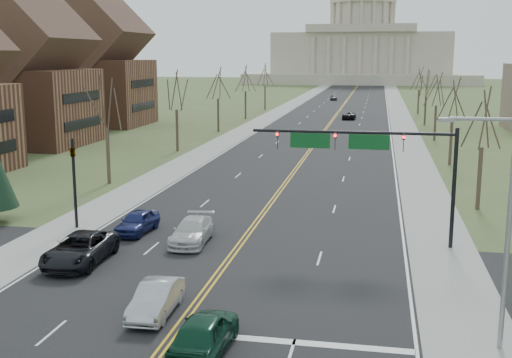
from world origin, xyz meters
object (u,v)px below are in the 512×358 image
at_px(car_sb_inner_second, 192,231).
at_px(car_sb_outer_second, 137,222).
at_px(street_light, 502,219).
at_px(car_sb_inner_lead, 156,299).
at_px(car_far_nb, 349,115).
at_px(car_far_sb, 334,97).
at_px(car_sb_outer_lead, 80,249).
at_px(signal_mast, 368,150).
at_px(car_nb_inner_lead, 204,333).
at_px(signal_left, 74,173).

xyz_separation_m(car_sb_inner_second, car_sb_outer_second, (-4.13, 1.53, -0.01)).
bearing_deg(street_light, car_sb_inner_lead, 177.20).
relative_size(car_far_nb, car_far_sb, 1.18).
height_order(car_sb_outer_lead, car_far_nb, car_sb_outer_lead).
distance_m(signal_mast, car_far_sb, 126.24).
height_order(street_light, car_far_nb, street_light).
height_order(signal_mast, car_sb_inner_second, signal_mast).
relative_size(car_nb_inner_lead, car_far_nb, 0.97).
bearing_deg(car_far_nb, car_sb_outer_second, 83.60).
height_order(signal_mast, car_sb_outer_second, signal_mast).
bearing_deg(signal_left, car_far_nb, 79.52).
relative_size(car_sb_inner_second, car_far_sb, 1.22).
relative_size(car_sb_inner_lead, car_far_nb, 0.88).
bearing_deg(car_far_sb, car_sb_outer_second, -97.59).
distance_m(car_sb_outer_lead, car_sb_outer_second, 6.50).
relative_size(signal_left, car_nb_inner_lead, 1.26).
xyz_separation_m(signal_mast, car_sb_inner_lead, (-8.83, -12.81, -5.04)).
distance_m(street_light, car_far_nb, 91.58).
relative_size(car_sb_inner_lead, car_sb_inner_second, 0.85).
relative_size(car_sb_inner_lead, car_sb_outer_lead, 0.74).
relative_size(signal_mast, car_sb_inner_lead, 2.81).
bearing_deg(signal_mast, car_sb_outer_second, -178.45).
xyz_separation_m(car_sb_outer_second, car_far_nb, (9.90, 77.83, -0.04)).
bearing_deg(car_sb_outer_second, street_light, -29.42).
height_order(signal_left, car_sb_outer_second, signal_left).
distance_m(car_nb_inner_lead, car_sb_outer_second, 17.92).
bearing_deg(car_nb_inner_lead, car_sb_inner_lead, -44.77).
distance_m(signal_mast, car_sb_inner_lead, 16.35).
xyz_separation_m(signal_mast, car_sb_outer_lead, (-15.35, -6.84, -4.94)).
bearing_deg(car_nb_inner_lead, car_sb_inner_second, -70.46).
xyz_separation_m(signal_left, car_sb_outer_lead, (3.60, -6.84, -2.89)).
bearing_deg(car_sb_inner_lead, car_sb_outer_lead, 136.07).
relative_size(street_light, car_sb_outer_lead, 1.55).
height_order(signal_mast, street_light, street_light).
height_order(car_sb_inner_second, car_far_sb, car_sb_inner_second).
bearing_deg(car_sb_inner_second, car_far_nb, 83.38).
bearing_deg(signal_mast, signal_left, 180.00).
relative_size(car_sb_inner_second, car_sb_outer_second, 1.19).
xyz_separation_m(signal_left, car_sb_inner_second, (8.56, -1.92, -2.97)).
xyz_separation_m(car_sb_outer_lead, car_sb_outer_second, (0.83, 6.45, -0.09)).
bearing_deg(street_light, signal_mast, 111.41).
bearing_deg(car_nb_inner_lead, street_light, -165.89).
relative_size(signal_mast, car_far_nb, 2.47).
bearing_deg(car_sb_outer_second, car_sb_inner_second, -16.28).
bearing_deg(car_sb_outer_lead, signal_left, 115.84).
bearing_deg(car_sb_outer_lead, car_far_sb, 86.16).
height_order(street_light, car_sb_inner_second, street_light).
xyz_separation_m(car_sb_outer_lead, car_far_nb, (10.73, 84.28, -0.13)).
distance_m(signal_mast, car_nb_inner_lead, 17.71).
bearing_deg(car_far_nb, signal_mast, 94.26).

